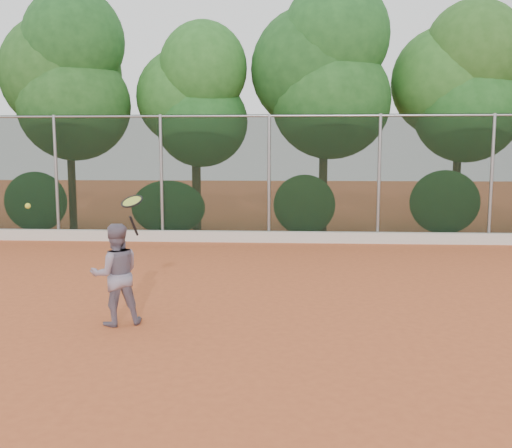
{
  "coord_description": "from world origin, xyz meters",
  "views": [
    {
      "loc": [
        0.58,
        -8.72,
        2.49
      ],
      "look_at": [
        0.0,
        1.0,
        1.25
      ],
      "focal_mm": 40.0,
      "sensor_mm": 36.0,
      "label": 1
    }
  ],
  "objects": [
    {
      "name": "chainlink_fence",
      "position": [
        -0.0,
        7.0,
        1.86
      ],
      "size": [
        24.09,
        0.09,
        3.5
      ],
      "color": "black",
      "rests_on": "ground"
    },
    {
      "name": "tennis_racket",
      "position": [
        -1.6,
        -0.99,
        1.77
      ],
      "size": [
        0.4,
        0.39,
        0.58
      ],
      "color": "black",
      "rests_on": "ground"
    },
    {
      "name": "tennis_player",
      "position": [
        -1.91,
        -0.83,
        0.74
      ],
      "size": [
        0.88,
        0.8,
        1.47
      ],
      "primitive_type": "imported",
      "rotation": [
        0.0,
        0.0,
        3.57
      ],
      "color": "gray",
      "rests_on": "ground"
    },
    {
      "name": "ground",
      "position": [
        0.0,
        0.0,
        0.0
      ],
      "size": [
        80.0,
        80.0,
        0.0
      ],
      "primitive_type": "plane",
      "color": "#C95C2F",
      "rests_on": "ground"
    },
    {
      "name": "concrete_curb",
      "position": [
        0.0,
        6.82,
        0.15
      ],
      "size": [
        24.0,
        0.2,
        0.3
      ],
      "primitive_type": "cube",
      "color": "silver",
      "rests_on": "ground"
    },
    {
      "name": "foliage_backdrop",
      "position": [
        -0.55,
        8.98,
        4.4
      ],
      "size": [
        23.7,
        3.63,
        7.55
      ],
      "color": "#48341B",
      "rests_on": "ground"
    },
    {
      "name": "tennis_ball_in_flight",
      "position": [
        -2.89,
        -1.4,
        1.78
      ],
      "size": [
        0.07,
        0.07,
        0.07
      ],
      "color": "yellow",
      "rests_on": "ground"
    }
  ]
}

